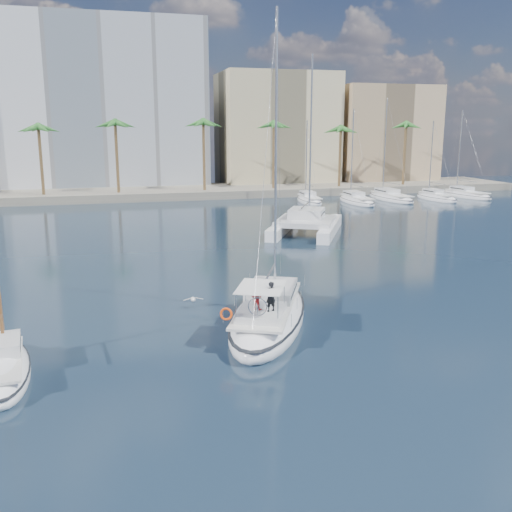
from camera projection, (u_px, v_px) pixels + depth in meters
name	position (u px, v px, depth m)	size (l,w,h in m)	color
ground	(266.00, 316.00, 32.97)	(160.00, 160.00, 0.00)	black
quay	(160.00, 192.00, 90.28)	(120.00, 14.00, 1.20)	gray
building_modern	(78.00, 107.00, 95.58)	(42.00, 16.00, 28.00)	silver
building_beige	(276.00, 131.00, 102.27)	(20.00, 14.00, 20.00)	#C6B68E
building_tan_right	(382.00, 136.00, 105.68)	(18.00, 12.00, 18.00)	tan
palm_centre	(160.00, 130.00, 84.38)	(3.60, 3.60, 12.30)	brown
palm_right	(370.00, 130.00, 93.01)	(3.60, 3.60, 12.30)	brown
main_sloop	(268.00, 316.00, 31.36)	(8.48, 12.48, 17.79)	white
small_sloop	(4.00, 368.00, 24.84)	(2.98, 7.27, 10.16)	white
catamaran	(306.00, 222.00, 58.71)	(11.25, 13.70, 17.85)	white
seagull	(193.00, 299.00, 34.19)	(1.23, 0.53, 0.23)	silver
moored_yacht_a	(309.00, 203.00, 82.31)	(2.72, 9.35, 11.90)	white
moored_yacht_b	(356.00, 203.00, 82.07)	(3.14, 10.78, 13.72)	white
moored_yacht_c	(391.00, 200.00, 85.60)	(3.55, 12.21, 15.54)	white
moored_yacht_d	(436.00, 200.00, 85.37)	(2.72, 9.35, 11.90)	white
moored_yacht_e	(466.00, 197.00, 88.90)	(3.14, 10.78, 13.72)	white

